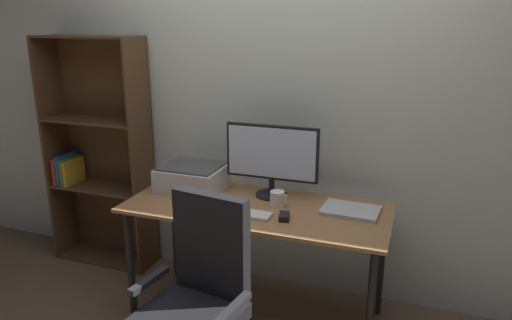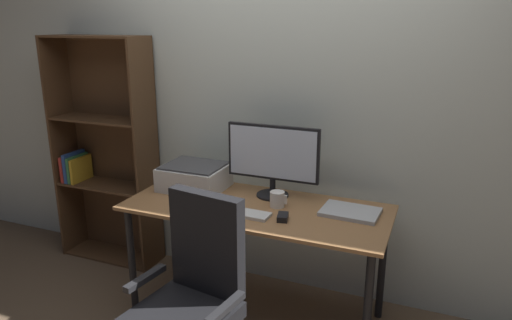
{
  "view_description": "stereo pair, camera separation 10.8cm",
  "coord_description": "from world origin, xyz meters",
  "px_view_note": "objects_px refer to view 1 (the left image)",
  "views": [
    {
      "loc": [
        0.87,
        -2.42,
        1.79
      ],
      "look_at": [
        -0.01,
        0.01,
        1.02
      ],
      "focal_mm": 32.88,
      "sensor_mm": 36.0,
      "label": 1
    },
    {
      "loc": [
        0.97,
        -2.38,
        1.79
      ],
      "look_at": [
        -0.01,
        0.01,
        1.02
      ],
      "focal_mm": 32.88,
      "sensor_mm": 36.0,
      "label": 2
    }
  ],
  "objects_px": {
    "keyboard": "(246,213)",
    "mouse": "(284,217)",
    "monitor": "(272,156)",
    "desk": "(256,220)",
    "laptop": "(350,210)",
    "coffee_mug": "(277,199)",
    "office_chair": "(197,310)",
    "bookshelf": "(99,155)",
    "printer": "(192,177)"
  },
  "relations": [
    {
      "from": "keyboard",
      "to": "mouse",
      "type": "relative_size",
      "value": 3.02
    },
    {
      "from": "monitor",
      "to": "mouse",
      "type": "xyz_separation_m",
      "value": [
        0.18,
        -0.32,
        -0.24
      ]
    },
    {
      "from": "desk",
      "to": "laptop",
      "type": "relative_size",
      "value": 4.87
    },
    {
      "from": "desk",
      "to": "coffee_mug",
      "type": "height_order",
      "value": "coffee_mug"
    },
    {
      "from": "office_chair",
      "to": "bookshelf",
      "type": "relative_size",
      "value": 0.6
    },
    {
      "from": "printer",
      "to": "office_chair",
      "type": "relative_size",
      "value": 0.4
    },
    {
      "from": "keyboard",
      "to": "printer",
      "type": "relative_size",
      "value": 0.72
    },
    {
      "from": "coffee_mug",
      "to": "printer",
      "type": "xyz_separation_m",
      "value": [
        -0.61,
        0.09,
        0.03
      ]
    },
    {
      "from": "coffee_mug",
      "to": "bookshelf",
      "type": "xyz_separation_m",
      "value": [
        -1.49,
        0.3,
        0.05
      ]
    },
    {
      "from": "mouse",
      "to": "laptop",
      "type": "distance_m",
      "value": 0.4
    },
    {
      "from": "desk",
      "to": "printer",
      "type": "distance_m",
      "value": 0.53
    },
    {
      "from": "printer",
      "to": "coffee_mug",
      "type": "bearing_deg",
      "value": -8.87
    },
    {
      "from": "keyboard",
      "to": "bookshelf",
      "type": "xyz_separation_m",
      "value": [
        -1.36,
        0.48,
        0.08
      ]
    },
    {
      "from": "monitor",
      "to": "bookshelf",
      "type": "bearing_deg",
      "value": 174.15
    },
    {
      "from": "office_chair",
      "to": "bookshelf",
      "type": "height_order",
      "value": "bookshelf"
    },
    {
      "from": "keyboard",
      "to": "office_chair",
      "type": "bearing_deg",
      "value": -92.35
    },
    {
      "from": "desk",
      "to": "printer",
      "type": "height_order",
      "value": "printer"
    },
    {
      "from": "bookshelf",
      "to": "laptop",
      "type": "bearing_deg",
      "value": -7.17
    },
    {
      "from": "monitor",
      "to": "coffee_mug",
      "type": "xyz_separation_m",
      "value": [
        0.09,
        -0.15,
        -0.21
      ]
    },
    {
      "from": "desk",
      "to": "monitor",
      "type": "xyz_separation_m",
      "value": [
        0.03,
        0.19,
        0.35
      ]
    },
    {
      "from": "desk",
      "to": "monitor",
      "type": "bearing_deg",
      "value": 81.18
    },
    {
      "from": "monitor",
      "to": "keyboard",
      "type": "bearing_deg",
      "value": -96.79
    },
    {
      "from": "desk",
      "to": "laptop",
      "type": "xyz_separation_m",
      "value": [
        0.54,
        0.1,
        0.1
      ]
    },
    {
      "from": "desk",
      "to": "keyboard",
      "type": "bearing_deg",
      "value": -94.07
    },
    {
      "from": "monitor",
      "to": "office_chair",
      "type": "height_order",
      "value": "monitor"
    },
    {
      "from": "coffee_mug",
      "to": "keyboard",
      "type": "bearing_deg",
      "value": -124.55
    },
    {
      "from": "coffee_mug",
      "to": "bookshelf",
      "type": "bearing_deg",
      "value": 168.74
    },
    {
      "from": "coffee_mug",
      "to": "laptop",
      "type": "bearing_deg",
      "value": 7.61
    },
    {
      "from": "keyboard",
      "to": "printer",
      "type": "distance_m",
      "value": 0.56
    },
    {
      "from": "keyboard",
      "to": "office_chair",
      "type": "distance_m",
      "value": 0.62
    },
    {
      "from": "desk",
      "to": "mouse",
      "type": "bearing_deg",
      "value": -31.62
    },
    {
      "from": "office_chair",
      "to": "keyboard",
      "type": "bearing_deg",
      "value": 94.26
    },
    {
      "from": "keyboard",
      "to": "coffee_mug",
      "type": "xyz_separation_m",
      "value": [
        0.13,
        0.18,
        0.04
      ]
    },
    {
      "from": "monitor",
      "to": "bookshelf",
      "type": "distance_m",
      "value": 1.42
    },
    {
      "from": "keyboard",
      "to": "printer",
      "type": "bearing_deg",
      "value": 152.03
    },
    {
      "from": "monitor",
      "to": "laptop",
      "type": "xyz_separation_m",
      "value": [
        0.51,
        -0.1,
        -0.25
      ]
    },
    {
      "from": "desk",
      "to": "monitor",
      "type": "distance_m",
      "value": 0.4
    },
    {
      "from": "printer",
      "to": "laptop",
      "type": "bearing_deg",
      "value": -2.15
    },
    {
      "from": "keyboard",
      "to": "mouse",
      "type": "height_order",
      "value": "mouse"
    },
    {
      "from": "desk",
      "to": "laptop",
      "type": "bearing_deg",
      "value": 10.18
    },
    {
      "from": "desk",
      "to": "bookshelf",
      "type": "relative_size",
      "value": 0.92
    },
    {
      "from": "laptop",
      "to": "printer",
      "type": "height_order",
      "value": "printer"
    },
    {
      "from": "laptop",
      "to": "office_chair",
      "type": "height_order",
      "value": "office_chair"
    },
    {
      "from": "coffee_mug",
      "to": "office_chair",
      "type": "bearing_deg",
      "value": -103.26
    },
    {
      "from": "laptop",
      "to": "office_chair",
      "type": "relative_size",
      "value": 0.32
    },
    {
      "from": "mouse",
      "to": "printer",
      "type": "bearing_deg",
      "value": 146.41
    },
    {
      "from": "mouse",
      "to": "desk",
      "type": "bearing_deg",
      "value": 135.48
    },
    {
      "from": "desk",
      "to": "keyboard",
      "type": "xyz_separation_m",
      "value": [
        -0.01,
        -0.14,
        0.1
      ]
    },
    {
      "from": "bookshelf",
      "to": "desk",
      "type": "bearing_deg",
      "value": -13.79
    },
    {
      "from": "printer",
      "to": "bookshelf",
      "type": "bearing_deg",
      "value": 167.12
    }
  ]
}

